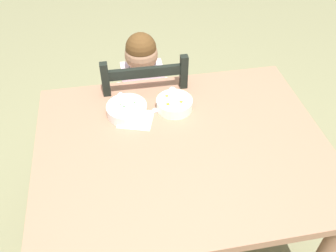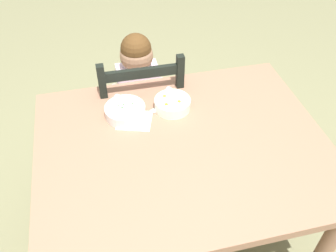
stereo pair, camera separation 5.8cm
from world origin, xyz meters
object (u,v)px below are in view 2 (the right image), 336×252
at_px(dining_table, 183,160).
at_px(bowl_of_carrots, 172,104).
at_px(child_figure, 140,91).
at_px(spoon, 158,109).
at_px(dining_chair, 141,116).
at_px(bowl_of_peas, 125,111).

bearing_deg(dining_table, bowl_of_carrots, 87.52).
xyz_separation_m(child_figure, spoon, (0.04, -0.29, 0.10)).
height_order(dining_table, spoon, spoon).
relative_size(dining_chair, bowl_of_carrots, 5.39).
height_order(dining_chair, child_figure, child_figure).
relative_size(bowl_of_peas, spoon, 1.34).
relative_size(dining_chair, spoon, 6.58).
bearing_deg(bowl_of_peas, child_figure, 69.26).
height_order(bowl_of_carrots, spoon, bowl_of_carrots).
bearing_deg(bowl_of_peas, spoon, 0.68).
bearing_deg(bowl_of_peas, dining_table, -48.44).
height_order(child_figure, bowl_of_carrots, child_figure).
bearing_deg(bowl_of_carrots, child_figure, 110.73).
bearing_deg(dining_chair, dining_table, -79.35).
distance_m(child_figure, spoon, 0.31).
height_order(dining_chair, spoon, dining_chair).
bearing_deg(child_figure, spoon, -81.81).
distance_m(dining_chair, bowl_of_peas, 0.45).
bearing_deg(bowl_of_carrots, dining_table, -92.48).
relative_size(child_figure, spoon, 6.91).
bearing_deg(bowl_of_peas, dining_chair, 69.80).
distance_m(child_figure, bowl_of_carrots, 0.34).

